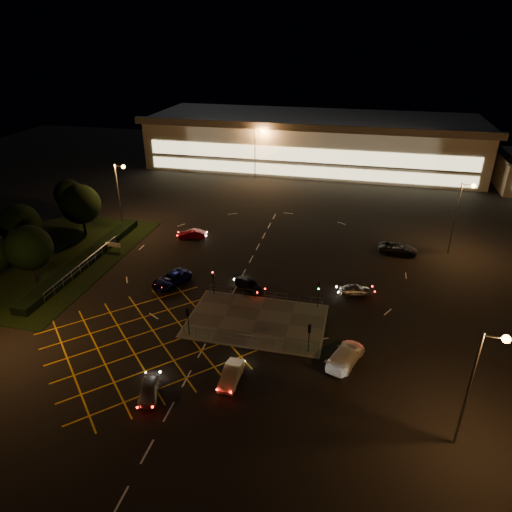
% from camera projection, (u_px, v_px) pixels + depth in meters
% --- Properties ---
extents(ground, '(180.00, 180.00, 0.00)m').
position_uv_depth(ground, '(243.00, 309.00, 50.36)').
color(ground, black).
rests_on(ground, ground).
extents(pedestrian_island, '(14.00, 9.00, 0.12)m').
position_uv_depth(pedestrian_island, '(256.00, 321.00, 48.18)').
color(pedestrian_island, '#4C4944').
rests_on(pedestrian_island, ground).
extents(grass_verge, '(18.00, 30.00, 0.08)m').
position_uv_depth(grass_verge, '(53.00, 259.00, 61.30)').
color(grass_verge, black).
rests_on(grass_verge, ground).
extents(hedge, '(2.00, 26.00, 1.00)m').
position_uv_depth(hedge, '(86.00, 259.00, 60.07)').
color(hedge, black).
rests_on(hedge, ground).
extents(supermarket, '(72.00, 26.50, 10.50)m').
position_uv_depth(supermarket, '(313.00, 141.00, 101.97)').
color(supermarket, beige).
rests_on(supermarket, ground).
extents(streetlight_se, '(1.78, 0.56, 10.03)m').
position_uv_depth(streetlight_se, '(479.00, 375.00, 31.05)').
color(streetlight_se, slate).
rests_on(streetlight_se, ground).
extents(streetlight_nw, '(1.78, 0.56, 10.03)m').
position_uv_depth(streetlight_nw, '(120.00, 187.00, 67.94)').
color(streetlight_nw, slate).
rests_on(streetlight_nw, ground).
extents(streetlight_ne, '(1.78, 0.56, 10.03)m').
position_uv_depth(streetlight_ne, '(461.00, 209.00, 59.85)').
color(streetlight_ne, slate).
rests_on(streetlight_ne, ground).
extents(streetlight_far_left, '(1.78, 0.56, 10.03)m').
position_uv_depth(streetlight_far_left, '(257.00, 147.00, 91.21)').
color(streetlight_far_left, slate).
rests_on(streetlight_far_left, ground).
extents(streetlight_far_right, '(1.78, 0.56, 10.03)m').
position_uv_depth(streetlight_far_right, '(469.00, 156.00, 84.77)').
color(streetlight_far_right, slate).
rests_on(streetlight_far_right, ground).
extents(signal_sw, '(0.28, 0.30, 3.15)m').
position_uv_depth(signal_sw, '(188.00, 316.00, 44.90)').
color(signal_sw, black).
rests_on(signal_sw, pedestrian_island).
extents(signal_se, '(0.28, 0.30, 3.15)m').
position_uv_depth(signal_se, '(309.00, 333.00, 42.44)').
color(signal_se, black).
rests_on(signal_se, pedestrian_island).
extents(signal_nw, '(0.28, 0.30, 3.15)m').
position_uv_depth(signal_nw, '(213.00, 277.00, 51.86)').
color(signal_nw, black).
rests_on(signal_nw, pedestrian_island).
extents(signal_ne, '(0.28, 0.30, 3.15)m').
position_uv_depth(signal_ne, '(319.00, 290.00, 49.40)').
color(signal_ne, black).
rests_on(signal_ne, pedestrian_island).
extents(tree_b, '(5.40, 5.40, 7.35)m').
position_uv_depth(tree_b, '(19.00, 224.00, 60.06)').
color(tree_b, black).
rests_on(tree_b, ground).
extents(tree_c, '(5.76, 5.76, 7.84)m').
position_uv_depth(tree_c, '(80.00, 204.00, 66.08)').
color(tree_c, black).
rests_on(tree_c, ground).
extents(tree_d, '(4.68, 4.68, 6.37)m').
position_uv_depth(tree_d, '(69.00, 194.00, 72.95)').
color(tree_d, black).
rests_on(tree_d, ground).
extents(tree_e, '(5.40, 5.40, 7.35)m').
position_uv_depth(tree_e, '(29.00, 248.00, 53.61)').
color(tree_e, black).
rests_on(tree_e, ground).
extents(car_near_silver, '(2.59, 4.20, 1.34)m').
position_uv_depth(car_near_silver, '(149.00, 389.00, 38.19)').
color(car_near_silver, silver).
rests_on(car_near_silver, ground).
extents(car_queue_white, '(1.49, 4.07, 1.33)m').
position_uv_depth(car_queue_white, '(231.00, 375.00, 39.75)').
color(car_queue_white, '#BDBDBD').
rests_on(car_queue_white, ground).
extents(car_left_blue, '(4.23, 5.70, 1.44)m').
position_uv_depth(car_left_blue, '(171.00, 279.00, 54.86)').
color(car_left_blue, '#0B0D44').
rests_on(car_left_blue, ground).
extents(car_far_dkgrey, '(4.45, 3.83, 1.23)m').
position_uv_depth(car_far_dkgrey, '(249.00, 284.00, 53.93)').
color(car_far_dkgrey, black).
rests_on(car_far_dkgrey, ground).
extents(car_right_silver, '(3.90, 2.30, 1.25)m').
position_uv_depth(car_right_silver, '(355.00, 290.00, 52.85)').
color(car_right_silver, '#B1B5B8').
rests_on(car_right_silver, ground).
extents(car_circ_red, '(4.11, 2.27, 1.28)m').
position_uv_depth(car_circ_red, '(192.00, 234.00, 67.10)').
color(car_circ_red, maroon).
rests_on(car_circ_red, ground).
extents(car_east_grey, '(5.32, 2.64, 1.45)m').
position_uv_depth(car_east_grey, '(398.00, 249.00, 62.46)').
color(car_east_grey, black).
rests_on(car_east_grey, ground).
extents(car_approach_white, '(3.91, 5.82, 1.56)m').
position_uv_depth(car_approach_white, '(346.00, 355.00, 41.95)').
color(car_approach_white, silver).
rests_on(car_approach_white, ground).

